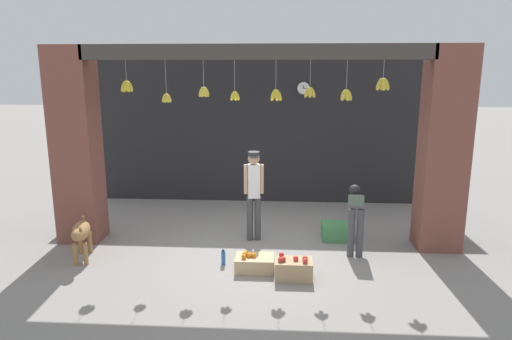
{
  "coord_description": "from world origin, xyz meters",
  "views": [
    {
      "loc": [
        0.47,
        -7.17,
        2.97
      ],
      "look_at": [
        0.0,
        0.43,
        1.27
      ],
      "focal_mm": 32.0,
      "sensor_mm": 36.0,
      "label": 1
    }
  ],
  "objects_px": {
    "fruit_crate_oranges": "(254,263)",
    "water_bottle": "(223,258)",
    "fruit_crate_apples": "(294,269)",
    "dog": "(81,233)",
    "shopkeeper": "(254,189)",
    "produce_box_green": "(336,231)",
    "worker_stooping": "(356,212)",
    "wall_clock": "(303,88)"
  },
  "relations": [
    {
      "from": "produce_box_green",
      "to": "fruit_crate_oranges",
      "type": "bearing_deg",
      "value": -135.09
    },
    {
      "from": "fruit_crate_oranges",
      "to": "water_bottle",
      "type": "relative_size",
      "value": 2.33
    },
    {
      "from": "dog",
      "to": "fruit_crate_apples",
      "type": "bearing_deg",
      "value": 66.68
    },
    {
      "from": "fruit_crate_apples",
      "to": "produce_box_green",
      "type": "distance_m",
      "value": 1.79
    },
    {
      "from": "fruit_crate_apples",
      "to": "dog",
      "type": "bearing_deg",
      "value": 172.21
    },
    {
      "from": "dog",
      "to": "water_bottle",
      "type": "height_order",
      "value": "dog"
    },
    {
      "from": "shopkeeper",
      "to": "produce_box_green",
      "type": "bearing_deg",
      "value": 176.44
    },
    {
      "from": "dog",
      "to": "wall_clock",
      "type": "distance_m",
      "value": 5.38
    },
    {
      "from": "produce_box_green",
      "to": "fruit_crate_apples",
      "type": "bearing_deg",
      "value": -116.14
    },
    {
      "from": "shopkeeper",
      "to": "wall_clock",
      "type": "xyz_separation_m",
      "value": [
        0.91,
        2.41,
        1.63
      ]
    },
    {
      "from": "produce_box_green",
      "to": "wall_clock",
      "type": "height_order",
      "value": "wall_clock"
    },
    {
      "from": "shopkeeper",
      "to": "fruit_crate_oranges",
      "type": "distance_m",
      "value": 1.49
    },
    {
      "from": "fruit_crate_oranges",
      "to": "wall_clock",
      "type": "distance_m",
      "value": 4.47
    },
    {
      "from": "fruit_crate_apples",
      "to": "worker_stooping",
      "type": "bearing_deg",
      "value": 46.3
    },
    {
      "from": "worker_stooping",
      "to": "fruit_crate_oranges",
      "type": "distance_m",
      "value": 1.89
    },
    {
      "from": "dog",
      "to": "worker_stooping",
      "type": "xyz_separation_m",
      "value": [
        4.34,
        0.61,
        0.24
      ]
    },
    {
      "from": "fruit_crate_apples",
      "to": "wall_clock",
      "type": "distance_m",
      "value": 4.58
    },
    {
      "from": "dog",
      "to": "water_bottle",
      "type": "relative_size",
      "value": 3.74
    },
    {
      "from": "wall_clock",
      "to": "shopkeeper",
      "type": "bearing_deg",
      "value": -110.77
    },
    {
      "from": "dog",
      "to": "fruit_crate_apples",
      "type": "height_order",
      "value": "dog"
    },
    {
      "from": "worker_stooping",
      "to": "wall_clock",
      "type": "distance_m",
      "value": 3.48
    },
    {
      "from": "shopkeeper",
      "to": "dog",
      "type": "bearing_deg",
      "value": 12.88
    },
    {
      "from": "dog",
      "to": "wall_clock",
      "type": "height_order",
      "value": "wall_clock"
    },
    {
      "from": "worker_stooping",
      "to": "fruit_crate_apples",
      "type": "relative_size",
      "value": 1.92
    },
    {
      "from": "fruit_crate_oranges",
      "to": "fruit_crate_apples",
      "type": "relative_size",
      "value": 1.08
    },
    {
      "from": "shopkeeper",
      "to": "fruit_crate_oranges",
      "type": "xyz_separation_m",
      "value": [
        0.09,
        -1.24,
        -0.81
      ]
    },
    {
      "from": "worker_stooping",
      "to": "fruit_crate_apples",
      "type": "height_order",
      "value": "worker_stooping"
    },
    {
      "from": "shopkeeper",
      "to": "wall_clock",
      "type": "relative_size",
      "value": 5.75
    },
    {
      "from": "worker_stooping",
      "to": "water_bottle",
      "type": "height_order",
      "value": "worker_stooping"
    },
    {
      "from": "shopkeeper",
      "to": "fruit_crate_oranges",
      "type": "relative_size",
      "value": 2.74
    },
    {
      "from": "fruit_crate_apples",
      "to": "wall_clock",
      "type": "xyz_separation_m",
      "value": [
        0.24,
        3.89,
        2.4
      ]
    },
    {
      "from": "dog",
      "to": "fruit_crate_oranges",
      "type": "bearing_deg",
      "value": 70.04
    },
    {
      "from": "fruit_crate_oranges",
      "to": "produce_box_green",
      "type": "relative_size",
      "value": 1.12
    },
    {
      "from": "fruit_crate_oranges",
      "to": "worker_stooping",
      "type": "bearing_deg",
      "value": 27.26
    },
    {
      "from": "fruit_crate_apples",
      "to": "wall_clock",
      "type": "bearing_deg",
      "value": 86.47
    },
    {
      "from": "dog",
      "to": "wall_clock",
      "type": "xyz_separation_m",
      "value": [
        3.57,
        3.44,
        2.11
      ]
    },
    {
      "from": "worker_stooping",
      "to": "fruit_crate_oranges",
      "type": "relative_size",
      "value": 1.79
    },
    {
      "from": "dog",
      "to": "fruit_crate_apples",
      "type": "relative_size",
      "value": 1.73
    },
    {
      "from": "dog",
      "to": "shopkeeper",
      "type": "height_order",
      "value": "shopkeeper"
    },
    {
      "from": "produce_box_green",
      "to": "wall_clock",
      "type": "bearing_deg",
      "value": 103.5
    },
    {
      "from": "shopkeeper",
      "to": "water_bottle",
      "type": "distance_m",
      "value": 1.41
    },
    {
      "from": "produce_box_green",
      "to": "water_bottle",
      "type": "relative_size",
      "value": 2.08
    }
  ]
}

